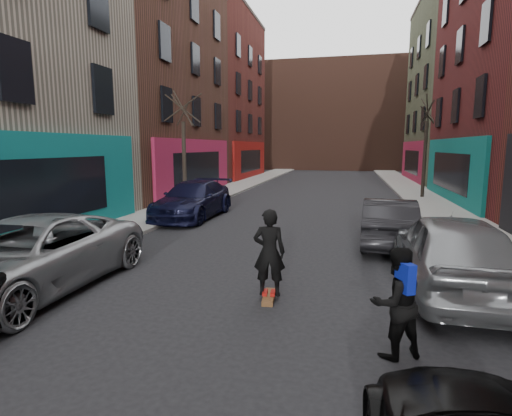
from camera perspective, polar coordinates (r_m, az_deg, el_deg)
The scene contains 13 objects.
sidewalk_left at distance 32.14m, azimuth -1.74°, elevation 3.44°, with size 2.50×84.00×0.13m, color gray.
sidewalk_right at distance 31.39m, azimuth 20.94°, elevation 2.74°, with size 2.50×84.00×0.13m, color gray.
buildings_left at distance 23.48m, azimuth -30.57°, elevation 20.39°, with size 12.00×56.00×16.50m, color #541F18.
building_far at distance 57.11m, azimuth 11.36°, elevation 12.58°, with size 40.00×10.00×14.00m, color #47281E.
tree_left_far at distance 20.61m, azimuth -10.29°, elevation 9.54°, with size 2.00×2.00×6.50m, color black, non-canonical shape.
tree_right_far at distance 25.31m, azimuth 23.09°, elevation 9.16°, with size 2.00×2.00×6.80m, color black, non-canonical shape.
parked_left_far at distance 9.71m, azimuth -29.83°, elevation -5.95°, with size 2.61×5.66×1.57m, color gray.
parked_left_end at distance 17.48m, azimuth -8.97°, elevation 1.20°, with size 2.20×5.40×1.57m, color black.
parked_right_far at distance 9.44m, azimuth 26.10°, elevation -5.61°, with size 2.03×5.05×1.72m, color gray.
parked_right_end at distance 13.17m, azimuth 18.43°, elevation -1.86°, with size 1.55×4.44×1.46m, color black.
skateboard at distance 8.27m, azimuth 1.87°, elevation -12.57°, with size 0.22×0.80×0.10m, color brown.
skateboarder at distance 7.98m, azimuth 1.91°, elevation -6.35°, with size 0.64×0.42×1.76m, color black.
pedestrian at distance 6.27m, azimuth 19.37°, elevation -12.57°, with size 1.00×0.93×1.65m.
Camera 1 is at (1.91, -0.94, 3.06)m, focal length 28.00 mm.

